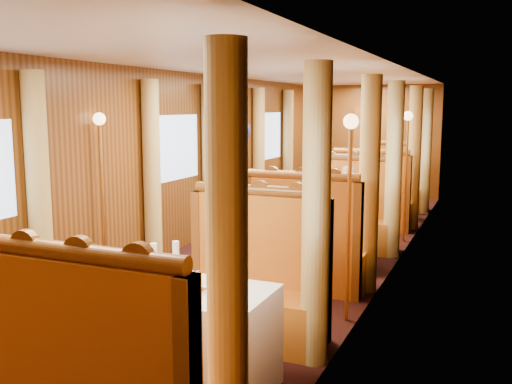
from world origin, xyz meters
The scene contains 45 objects.
floor centered at (0.00, 0.00, 0.00)m, with size 3.00×12.00×0.01m, color black, non-canonical shape.
ceiling centered at (0.00, 0.00, 2.50)m, with size 3.00×12.00×0.01m, color silver, non-canonical shape.
wall_far centered at (0.00, 6.00, 1.25)m, with size 3.00×2.50×0.01m, color brown, non-canonical shape.
wall_left centered at (-1.50, 0.00, 1.25)m, with size 12.00×2.50×0.01m, color brown, non-canonical shape.
wall_right centered at (1.50, 0.00, 1.25)m, with size 12.00×2.50×0.01m, color brown, non-canonical shape.
doorway_far centered at (0.00, 5.97, 1.00)m, with size 0.80×0.04×2.00m, color brown.
table_near centered at (0.75, -3.50, 0.38)m, with size 1.05×0.72×0.75m, color white.
banquette_near_aft centered at (0.75, -2.49, 0.42)m, with size 1.30×0.55×1.34m.
table_mid centered at (0.75, 0.00, 0.38)m, with size 1.05×0.72×0.75m, color white.
banquette_mid_fwd centered at (0.75, -1.01, 0.42)m, with size 1.30×0.55×1.34m.
banquette_mid_aft centered at (0.75, 1.01, 0.42)m, with size 1.30×0.55×1.34m.
table_far centered at (0.75, 3.50, 0.38)m, with size 1.05×0.72×0.75m, color white.
banquette_far_fwd centered at (0.75, 2.49, 0.42)m, with size 1.30×0.55×1.34m.
banquette_far_aft centered at (0.75, 4.51, 0.42)m, with size 1.30×0.55×1.34m.
tea_tray centered at (0.66, -3.59, 0.76)m, with size 0.34×0.26×0.01m, color silver.
teapot_left centered at (0.53, -3.60, 0.82)m, with size 0.16×0.12×0.13m, color silver, non-canonical shape.
teapot_right centered at (0.76, -3.59, 0.81)m, with size 0.16×0.12×0.13m, color silver, non-canonical shape.
teapot_back centered at (0.62, -3.42, 0.82)m, with size 0.16×0.12×0.13m, color silver, non-canonical shape.
fruit_plate centered at (1.04, -3.64, 0.77)m, with size 0.24×0.24×0.05m.
cup_inboard centered at (0.34, -3.38, 0.86)m, with size 0.08×0.08×0.26m.
cup_outboard centered at (0.45, -3.26, 0.86)m, with size 0.08×0.08×0.26m.
rose_vase_mid centered at (0.75, -0.02, 0.93)m, with size 0.06×0.06×0.36m.
rose_vase_far centered at (0.77, 3.53, 0.93)m, with size 0.06×0.06×0.36m.
curtain_left_near_b centered at (-1.38, -2.72, 1.18)m, with size 0.22×0.22×2.35m, color tan.
window_right_near centered at (1.49, -3.50, 1.45)m, with size 1.20×0.90×0.01m, color #94ADD0, non-canonical shape.
curtain_right_near_a centered at (1.38, -4.28, 1.18)m, with size 0.22×0.22×2.35m, color tan.
curtain_right_near_b centered at (1.38, -2.72, 1.18)m, with size 0.22×0.22×2.35m, color tan.
window_left_mid centered at (-1.49, 0.00, 1.45)m, with size 1.20×0.90×0.01m, color #94ADD0, non-canonical shape.
curtain_left_mid_a centered at (-1.38, -0.78, 1.18)m, with size 0.22×0.22×2.35m, color tan.
curtain_left_mid_b centered at (-1.38, 0.78, 1.18)m, with size 0.22×0.22×2.35m, color tan.
window_right_mid centered at (1.49, 0.00, 1.45)m, with size 1.20×0.90×0.01m, color #94ADD0, non-canonical shape.
curtain_right_mid_a centered at (1.38, -0.78, 1.18)m, with size 0.22×0.22×2.35m, color tan.
curtain_right_mid_b centered at (1.38, 0.78, 1.18)m, with size 0.22×0.22×2.35m, color tan.
window_left_far centered at (-1.49, 3.50, 1.45)m, with size 1.20×0.90×0.01m, color #94ADD0, non-canonical shape.
curtain_left_far_a centered at (-1.38, 2.72, 1.18)m, with size 0.22×0.22×2.35m, color tan.
curtain_left_far_b centered at (-1.38, 4.28, 1.18)m, with size 0.22×0.22×2.35m, color tan.
window_right_far centered at (1.49, 3.50, 1.45)m, with size 1.20×0.90×0.01m, color #94ADD0, non-canonical shape.
curtain_right_far_a centered at (1.38, 2.72, 1.18)m, with size 0.22×0.22×2.35m, color tan.
curtain_right_far_b centered at (1.38, 4.28, 1.18)m, with size 0.22×0.22×2.35m, color tan.
sconce_left_fore centered at (-1.40, -1.75, 1.38)m, with size 0.14×0.14×1.95m.
sconce_right_fore centered at (1.40, -1.75, 1.38)m, with size 0.14×0.14×1.95m.
sconce_left_aft centered at (-1.40, 1.75, 1.38)m, with size 0.14×0.14×1.95m.
sconce_right_aft centered at (1.40, 1.75, 1.38)m, with size 0.14×0.14×1.95m.
steward centered at (-0.86, 0.64, 0.90)m, with size 0.66×0.43×1.80m, color navy.
passenger centered at (0.75, 0.81, 0.74)m, with size 0.40×0.44×0.76m.
Camera 1 is at (2.64, -6.86, 2.01)m, focal length 40.00 mm.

